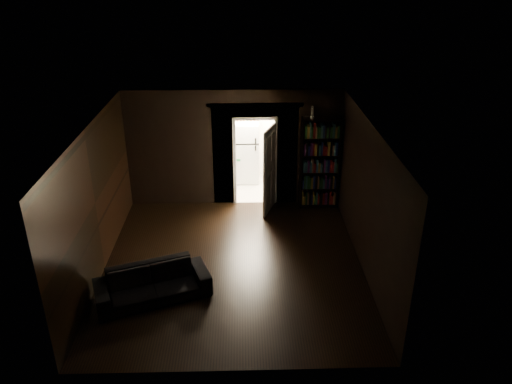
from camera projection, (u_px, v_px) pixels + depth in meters
ground at (233, 265)px, 9.77m from camera, size 5.50×5.50×0.00m
room_walls at (232, 165)px, 10.02m from camera, size 5.02×5.61×2.84m
kitchen_alcove at (254, 140)px, 12.76m from camera, size 2.20×1.80×2.60m
sofa at (152, 279)px, 8.71m from camera, size 2.14×1.48×0.76m
bookshelf at (319, 163)px, 11.65m from camera, size 0.96×0.60×2.20m
refrigerator at (245, 151)px, 13.14m from camera, size 0.76×0.70×1.65m
door at (270, 170)px, 11.46m from camera, size 0.34×0.81×2.05m
figurine at (312, 112)px, 11.10m from camera, size 0.11×0.11×0.28m
bottles at (248, 116)px, 12.72m from camera, size 0.69×0.22×0.28m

